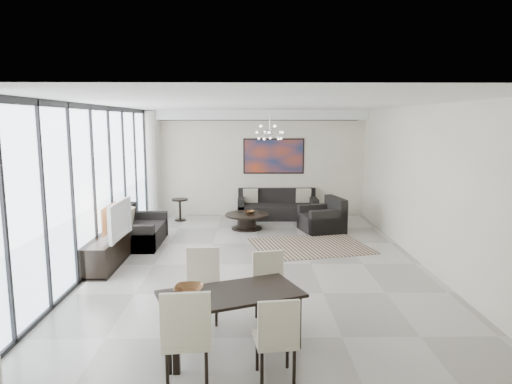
{
  "coord_description": "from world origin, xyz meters",
  "views": [
    {
      "loc": [
        -0.16,
        -8.08,
        2.61
      ],
      "look_at": [
        -0.04,
        0.63,
        1.25
      ],
      "focal_mm": 32.0,
      "sensor_mm": 36.0,
      "label": 1
    }
  ],
  "objects_px": {
    "sofa_main": "(277,208)",
    "dining_table": "(231,300)",
    "coffee_table": "(247,220)",
    "tv_console": "(107,251)",
    "television": "(114,220)"
  },
  "relations": [
    {
      "from": "sofa_main",
      "to": "dining_table",
      "type": "xyz_separation_m",
      "value": [
        -0.97,
        -7.17,
        0.32
      ]
    },
    {
      "from": "sofa_main",
      "to": "dining_table",
      "type": "relative_size",
      "value": 1.2
    },
    {
      "from": "coffee_table",
      "to": "tv_console",
      "type": "xyz_separation_m",
      "value": [
        -2.52,
        -2.83,
        0.06
      ]
    },
    {
      "from": "coffee_table",
      "to": "television",
      "type": "relative_size",
      "value": 0.92
    },
    {
      "from": "sofa_main",
      "to": "tv_console",
      "type": "height_order",
      "value": "sofa_main"
    },
    {
      "from": "coffee_table",
      "to": "dining_table",
      "type": "height_order",
      "value": "dining_table"
    },
    {
      "from": "coffee_table",
      "to": "dining_table",
      "type": "relative_size",
      "value": 0.6
    },
    {
      "from": "coffee_table",
      "to": "television",
      "type": "distance_m",
      "value": 3.77
    },
    {
      "from": "tv_console",
      "to": "sofa_main",
      "type": "bearing_deg",
      "value": 50.82
    },
    {
      "from": "sofa_main",
      "to": "tv_console",
      "type": "xyz_separation_m",
      "value": [
        -3.34,
        -4.1,
        0.0
      ]
    },
    {
      "from": "coffee_table",
      "to": "sofa_main",
      "type": "distance_m",
      "value": 1.52
    },
    {
      "from": "television",
      "to": "tv_console",
      "type": "bearing_deg",
      "value": 77.98
    },
    {
      "from": "sofa_main",
      "to": "television",
      "type": "relative_size",
      "value": 1.85
    },
    {
      "from": "coffee_table",
      "to": "television",
      "type": "height_order",
      "value": "television"
    },
    {
      "from": "coffee_table",
      "to": "sofa_main",
      "type": "height_order",
      "value": "sofa_main"
    }
  ]
}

